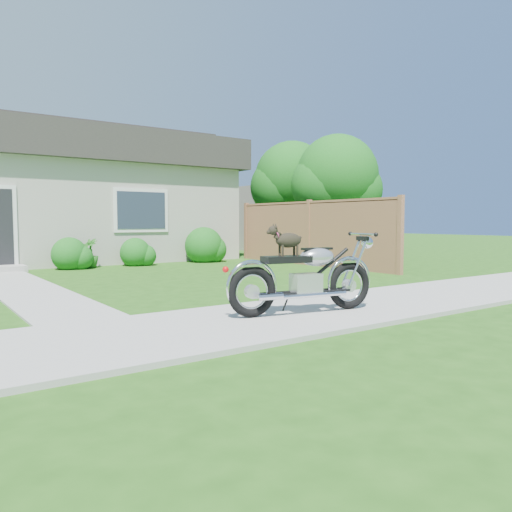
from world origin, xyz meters
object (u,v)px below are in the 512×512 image
(motorcycle_with_dog, at_px, (305,275))
(tree_near, at_px, (341,180))
(fence, at_px, (309,233))
(tree_far, at_px, (296,182))
(house, at_px, (29,193))
(potted_plant_right, at_px, (90,253))

(motorcycle_with_dog, bearing_deg, tree_near, 53.17)
(fence, bearing_deg, tree_far, 55.62)
(fence, distance_m, tree_near, 2.90)
(fence, height_order, tree_near, tree_near)
(house, distance_m, tree_far, 9.13)
(house, xyz_separation_m, motorcycle_with_dog, (1.08, -12.09, -1.60))
(fence, height_order, potted_plant_right, fence)
(motorcycle_with_dog, bearing_deg, house, 105.89)
(fence, height_order, tree_far, tree_far)
(potted_plant_right, bearing_deg, motorcycle_with_dog, -88.29)
(tree_far, bearing_deg, potted_plant_right, -174.98)
(house, bearing_deg, fence, -44.74)
(tree_far, bearing_deg, fence, -124.38)
(tree_far, height_order, potted_plant_right, tree_far)
(house, xyz_separation_m, fence, (6.30, -6.24, -1.22))
(tree_far, bearing_deg, tree_near, -94.71)
(fence, xyz_separation_m, tree_near, (2.18, 0.90, 1.69))
(house, distance_m, tree_near, 10.03)
(house, distance_m, potted_plant_right, 3.95)
(tree_far, distance_m, motorcycle_with_dog, 12.24)
(tree_near, xyz_separation_m, potted_plant_right, (-7.65, 1.90, -2.23))
(tree_far, bearing_deg, motorcycle_with_dog, -129.17)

